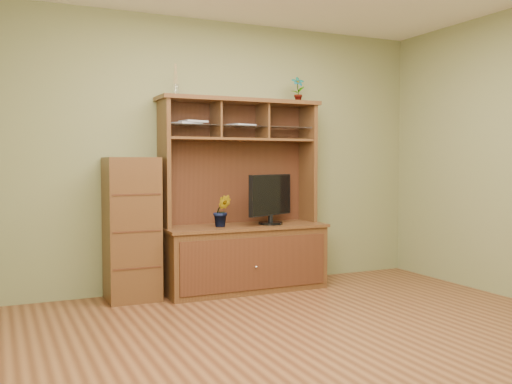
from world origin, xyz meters
TOP-DOWN VIEW (x-y plane):
  - room at (0.00, 0.00)m, footprint 4.54×4.04m
  - media_hutch at (0.11, 1.73)m, footprint 1.66×0.61m
  - monitor at (0.37, 1.65)m, footprint 0.59×0.33m
  - orchid_plant at (-0.15, 1.65)m, footprint 0.20×0.18m
  - top_plant at (0.77, 1.80)m, footprint 0.16×0.12m
  - reed_diffuser at (-0.55, 1.80)m, footprint 0.06×0.06m
  - magazines at (-0.24, 1.80)m, footprint 0.87×0.27m
  - side_cabinet at (-0.99, 1.77)m, footprint 0.47×0.43m

SIDE VIEW (x-z plane):
  - media_hutch at x=0.11m, z-range -0.43..1.47m
  - side_cabinet at x=-0.99m, z-range 0.00..1.32m
  - orchid_plant at x=-0.15m, z-range 0.65..0.96m
  - monitor at x=0.37m, z-range 0.66..1.17m
  - room at x=0.00m, z-range -0.02..2.72m
  - magazines at x=-0.24m, z-range 1.63..1.67m
  - reed_diffuser at x=-0.55m, z-range 1.87..2.17m
  - top_plant at x=0.77m, z-range 1.90..2.17m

